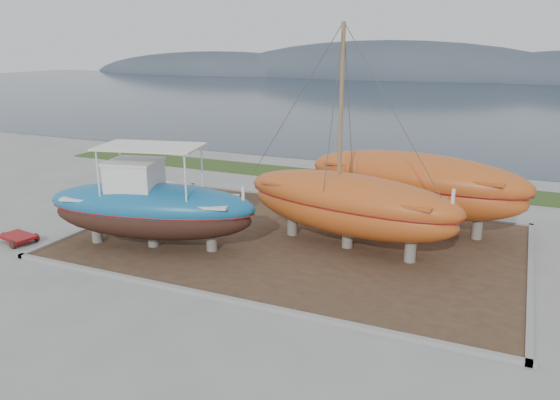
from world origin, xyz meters
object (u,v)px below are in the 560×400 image
at_px(blue_caique, 151,197).
at_px(orange_sailboat, 351,141).
at_px(orange_bare_hull, 413,191).
at_px(white_dinghy, 166,195).
at_px(red_trailer, 18,239).

xyz_separation_m(blue_caique, orange_sailboat, (7.31, 3.13, 2.31)).
distance_m(orange_sailboat, orange_bare_hull, 4.96).
bearing_deg(blue_caique, white_dinghy, 107.40).
relative_size(blue_caique, white_dinghy, 2.10).
bearing_deg(white_dinghy, blue_caique, -39.17).
bearing_deg(orange_sailboat, white_dinghy, -179.18).
xyz_separation_m(white_dinghy, orange_bare_hull, (12.01, 1.97, 1.03)).
xyz_separation_m(blue_caique, white_dinghy, (-2.85, 4.86, -1.47)).
height_order(orange_sailboat, red_trailer, orange_sailboat).
relative_size(blue_caique, orange_sailboat, 0.93).
distance_m(blue_caique, red_trailer, 6.19).
bearing_deg(red_trailer, white_dinghy, 78.62).
bearing_deg(red_trailer, blue_caique, 29.29).
bearing_deg(white_dinghy, orange_bare_hull, 29.75).
distance_m(white_dinghy, orange_sailboat, 10.97).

